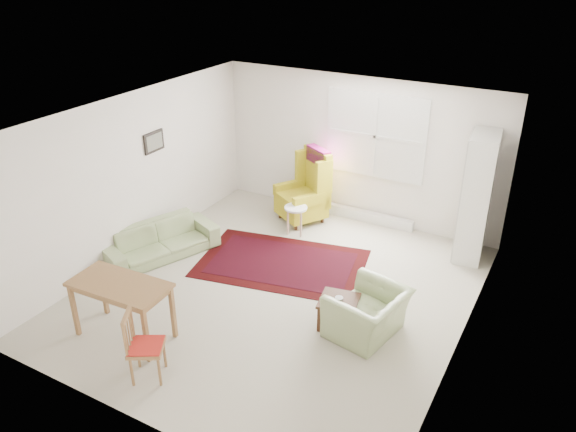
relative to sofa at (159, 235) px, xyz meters
The scene contains 10 objects.
room 2.31m from the sofa, ahead, with size 5.04×5.54×2.51m.
rug 1.94m from the sofa, 21.39° to the left, with size 2.48×1.59×0.02m, color black, non-canonical shape.
sofa is the anchor object (origin of this frame).
armchair 3.55m from the sofa, ahead, with size 0.92×0.81×0.72m, color #8FA16B.
wingback_chair 2.55m from the sofa, 58.15° to the left, with size 0.74×0.78×1.28m, color gold, non-canonical shape.
coffee_table 3.18m from the sofa, ahead, with size 0.48×0.48×0.39m, color #442415, non-canonical shape.
stool 2.24m from the sofa, 47.63° to the left, with size 0.38×0.38×0.51m, color white, non-canonical shape.
cabinet 4.85m from the sofa, 29.27° to the left, with size 0.41×0.79×1.97m, color silver, non-canonical shape.
desk 1.99m from the sofa, 61.75° to the right, with size 1.21×0.61×0.77m, color olive, non-canonical shape.
desk_chair 2.75m from the sofa, 52.13° to the right, with size 0.37×0.37×0.85m, color olive, non-canonical shape.
Camera 1 is at (3.34, -5.72, 4.43)m, focal length 35.00 mm.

